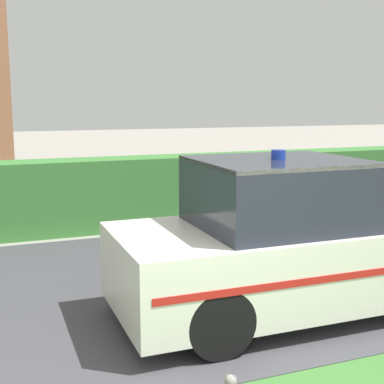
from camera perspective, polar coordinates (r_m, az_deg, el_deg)
name	(u,v)px	position (r m, az deg, el deg)	size (l,w,h in m)	color
road_strip	(131,287)	(6.79, -6.48, -10.05)	(28.00, 5.13, 0.01)	#424247
garden_hedge	(164,191)	(10.00, -2.97, 0.16)	(15.88, 0.79, 1.28)	#3D7F38
police_car	(291,244)	(5.89, 10.53, -5.43)	(3.96, 1.69, 1.78)	black
wheelie_bin	(4,205)	(9.72, -19.42, -1.36)	(0.67, 0.74, 1.04)	black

